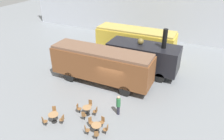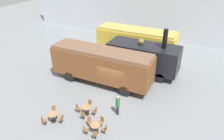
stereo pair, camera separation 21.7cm
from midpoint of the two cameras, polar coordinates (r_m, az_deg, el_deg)
The scene contains 21 objects.
ground_plane at distance 20.78m, azimuth -0.21°, elevation -5.36°, with size 80.00×80.00×0.00m, color gray.
backdrop_wall at distance 32.98m, azimuth 12.04°, elevation 15.36°, with size 44.00×0.15×9.00m.
passenger_coach_vintage at distance 27.34m, azimuth 5.90°, elevation 7.94°, with size 9.68×2.81×3.42m.
steam_locomotive at distance 23.25m, azimuth 7.88°, elevation 3.68°, with size 7.42×2.86×5.14m.
passenger_coach_wooden at distance 21.05m, azimuth -3.13°, elevation 1.67°, with size 10.01×2.63×3.55m.
cafe_table_near at distance 17.54m, azimuth -15.38°, elevation -11.57°, with size 0.78×0.78×0.73m.
cafe_table_mid at distance 16.17m, azimuth -4.48°, elevation -14.60°, with size 0.74×0.74×0.70m.
cafe_table_far at distance 17.77m, azimuth -6.89°, elevation -10.15°, with size 0.72×0.72×0.71m.
cafe_chair_0 at distance 18.16m, azimuth -15.19°, elevation -10.16°, with size 0.40×0.40×0.87m.
cafe_chair_1 at distance 17.38m, azimuth -17.66°, elevation -12.58°, with size 0.38×0.40×0.87m.
cafe_chair_2 at distance 17.20m, azimuth -13.24°, elevation -12.37°, with size 0.36×0.36×0.87m.
cafe_chair_3 at distance 16.00m, azimuth -1.87°, elevation -15.13°, with size 0.38×0.36×0.87m.
cafe_chair_4 at distance 16.61m, azimuth -2.91°, elevation -13.19°, with size 0.36×0.37×0.87m.
cafe_chair_5 at distance 16.64m, azimuth -5.99°, elevation -13.25°, with size 0.40×0.38×0.87m.
cafe_chair_6 at distance 16.05m, azimuth -7.10°, elevation -15.22°, with size 0.40×0.40×0.87m.
cafe_chair_7 at distance 15.64m, azimuth -4.51°, elevation -16.48°, with size 0.39×0.40×0.87m.
cafe_chair_8 at distance 18.01m, azimuth -9.10°, elevation -9.77°, with size 0.38×0.36×0.87m.
cafe_chair_9 at distance 17.25m, azimuth -7.76°, elevation -11.62°, with size 0.36×0.38×0.87m.
cafe_chair_10 at distance 17.57m, azimuth -4.62°, elevation -10.59°, with size 0.38×0.36×0.87m.
cafe_chair_11 at distance 18.31m, azimuth -6.08°, elevation -8.82°, with size 0.36×0.38×0.87m.
visitor_person at distance 17.41m, azimuth 1.31°, elevation -8.99°, with size 0.34×0.34×1.76m.
Camera 1 is at (7.37, -15.68, 11.47)m, focal length 35.00 mm.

